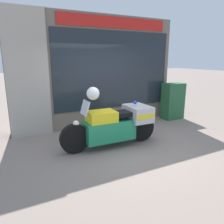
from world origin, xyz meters
name	(u,v)px	position (x,y,z in m)	size (l,w,h in m)	color
ground_plane	(131,145)	(0.00, 0.00, 0.00)	(60.00, 60.00, 0.00)	gray
shop_building	(84,72)	(-0.43, 2.00, 1.67)	(5.20, 0.55, 3.32)	#6B6056
window_display	(111,108)	(0.46, 2.03, 0.46)	(3.67, 0.30, 1.90)	slate
paramedic_motorcycle	(116,124)	(-0.34, 0.15, 0.55)	(2.44, 0.76, 1.18)	black
utility_cabinet	(173,101)	(2.57, 1.39, 0.62)	(0.72, 0.43, 1.24)	#235633
white_helmet	(93,93)	(-0.91, 0.17, 1.32)	(0.29, 0.29, 0.29)	white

